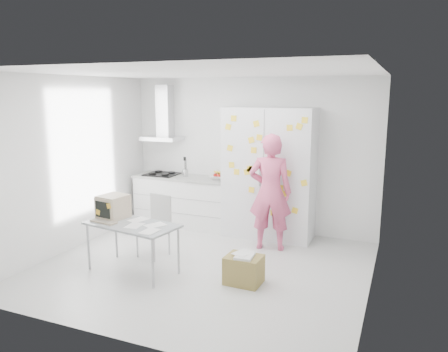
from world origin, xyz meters
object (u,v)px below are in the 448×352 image
at_px(person, 270,192).
at_px(desk, 120,214).
at_px(cardboard_box, 244,269).
at_px(chair, 156,222).

xyz_separation_m(person, desk, (-1.72, -1.53, -0.14)).
bearing_deg(cardboard_box, person, 93.04).
bearing_deg(person, chair, 20.80).
bearing_deg(person, cardboard_box, 82.31).
distance_m(desk, chair, 0.69).
bearing_deg(chair, desk, -98.69).
bearing_deg(cardboard_box, chair, 164.18).
distance_m(person, desk, 2.30).
relative_size(chair, cardboard_box, 1.96).
bearing_deg(desk, person, 50.54).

